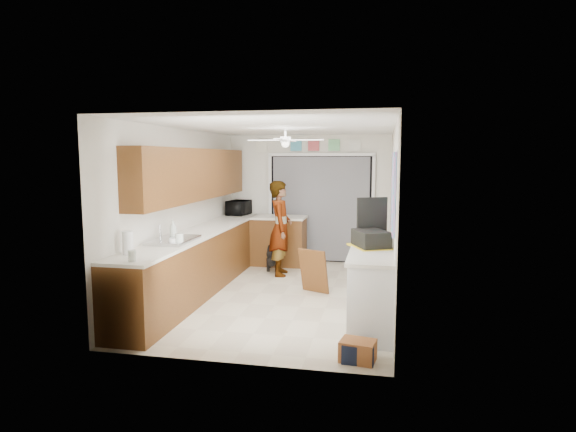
{
  "coord_description": "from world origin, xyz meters",
  "views": [
    {
      "loc": [
        1.46,
        -6.94,
        2.06
      ],
      "look_at": [
        0.0,
        0.4,
        1.15
      ],
      "focal_mm": 30.0,
      "sensor_mm": 36.0,
      "label": 1
    }
  ],
  "objects_px": {
    "cardboard_box": "(358,351)",
    "man": "(281,228)",
    "microwave": "(239,208)",
    "dog": "(273,257)",
    "soap_bottle": "(173,229)",
    "cup": "(173,241)",
    "paper_towel_roll": "(128,243)",
    "suitcase": "(371,239)",
    "navy_crate": "(359,352)"
  },
  "relations": [
    {
      "from": "cup",
      "to": "dog",
      "type": "bearing_deg",
      "value": 76.26
    },
    {
      "from": "paper_towel_roll",
      "to": "suitcase",
      "type": "height_order",
      "value": "paper_towel_roll"
    },
    {
      "from": "paper_towel_roll",
      "to": "soap_bottle",
      "type": "bearing_deg",
      "value": 87.23
    },
    {
      "from": "microwave",
      "to": "dog",
      "type": "height_order",
      "value": "microwave"
    },
    {
      "from": "soap_bottle",
      "to": "cup",
      "type": "height_order",
      "value": "soap_bottle"
    },
    {
      "from": "navy_crate",
      "to": "dog",
      "type": "xyz_separation_m",
      "value": [
        -1.76,
        3.75,
        0.15
      ]
    },
    {
      "from": "cup",
      "to": "cardboard_box",
      "type": "xyz_separation_m",
      "value": [
        2.43,
        -0.97,
        -0.88
      ]
    },
    {
      "from": "soap_bottle",
      "to": "navy_crate",
      "type": "height_order",
      "value": "soap_bottle"
    },
    {
      "from": "soap_bottle",
      "to": "navy_crate",
      "type": "relative_size",
      "value": 0.84
    },
    {
      "from": "suitcase",
      "to": "navy_crate",
      "type": "height_order",
      "value": "suitcase"
    },
    {
      "from": "cup",
      "to": "dog",
      "type": "relative_size",
      "value": 0.18
    },
    {
      "from": "cardboard_box",
      "to": "dog",
      "type": "bearing_deg",
      "value": 115.08
    },
    {
      "from": "paper_towel_roll",
      "to": "suitcase",
      "type": "relative_size",
      "value": 0.57
    },
    {
      "from": "paper_towel_roll",
      "to": "dog",
      "type": "xyz_separation_m",
      "value": [
        0.93,
        3.45,
        -0.83
      ]
    },
    {
      "from": "cardboard_box",
      "to": "dog",
      "type": "relative_size",
      "value": 0.56
    },
    {
      "from": "paper_towel_roll",
      "to": "dog",
      "type": "distance_m",
      "value": 3.67
    },
    {
      "from": "microwave",
      "to": "paper_towel_roll",
      "type": "distance_m",
      "value": 3.97
    },
    {
      "from": "suitcase",
      "to": "cardboard_box",
      "type": "distance_m",
      "value": 1.65
    },
    {
      "from": "cup",
      "to": "suitcase",
      "type": "distance_m",
      "value": 2.54
    },
    {
      "from": "cup",
      "to": "man",
      "type": "distance_m",
      "value": 2.59
    },
    {
      "from": "microwave",
      "to": "dog",
      "type": "xyz_separation_m",
      "value": [
        0.8,
        -0.52,
        -0.84
      ]
    },
    {
      "from": "cup",
      "to": "suitcase",
      "type": "height_order",
      "value": "suitcase"
    },
    {
      "from": "microwave",
      "to": "soap_bottle",
      "type": "distance_m",
      "value": 2.85
    },
    {
      "from": "navy_crate",
      "to": "cardboard_box",
      "type": "bearing_deg",
      "value": 180.0
    },
    {
      "from": "suitcase",
      "to": "man",
      "type": "relative_size",
      "value": 0.29
    },
    {
      "from": "cardboard_box",
      "to": "dog",
      "type": "distance_m",
      "value": 4.14
    },
    {
      "from": "paper_towel_roll",
      "to": "suitcase",
      "type": "distance_m",
      "value": 2.96
    },
    {
      "from": "microwave",
      "to": "cup",
      "type": "relative_size",
      "value": 4.5
    },
    {
      "from": "soap_bottle",
      "to": "dog",
      "type": "relative_size",
      "value": 0.43
    },
    {
      "from": "cup",
      "to": "paper_towel_roll",
      "type": "relative_size",
      "value": 0.41
    },
    {
      "from": "microwave",
      "to": "dog",
      "type": "bearing_deg",
      "value": -116.18
    },
    {
      "from": "soap_bottle",
      "to": "cup",
      "type": "relative_size",
      "value": 2.36
    },
    {
      "from": "suitcase",
      "to": "man",
      "type": "xyz_separation_m",
      "value": [
        -1.61,
        2.05,
        -0.21
      ]
    },
    {
      "from": "man",
      "to": "dog",
      "type": "height_order",
      "value": "man"
    },
    {
      "from": "cup",
      "to": "navy_crate",
      "type": "height_order",
      "value": "cup"
    },
    {
      "from": "cup",
      "to": "dog",
      "type": "distance_m",
      "value": 2.95
    },
    {
      "from": "cardboard_box",
      "to": "man",
      "type": "height_order",
      "value": "man"
    },
    {
      "from": "cardboard_box",
      "to": "navy_crate",
      "type": "height_order",
      "value": "cardboard_box"
    },
    {
      "from": "microwave",
      "to": "dog",
      "type": "relative_size",
      "value": 0.83
    },
    {
      "from": "paper_towel_roll",
      "to": "man",
      "type": "distance_m",
      "value": 3.32
    },
    {
      "from": "microwave",
      "to": "suitcase",
      "type": "relative_size",
      "value": 1.07
    },
    {
      "from": "paper_towel_roll",
      "to": "cardboard_box",
      "type": "height_order",
      "value": "paper_towel_roll"
    },
    {
      "from": "cardboard_box",
      "to": "navy_crate",
      "type": "xyz_separation_m",
      "value": [
        0.01,
        0.0,
        -0.01
      ]
    },
    {
      "from": "suitcase",
      "to": "cardboard_box",
      "type": "relative_size",
      "value": 1.38
    },
    {
      "from": "paper_towel_roll",
      "to": "navy_crate",
      "type": "distance_m",
      "value": 2.89
    },
    {
      "from": "cardboard_box",
      "to": "man",
      "type": "relative_size",
      "value": 0.21
    },
    {
      "from": "microwave",
      "to": "paper_towel_roll",
      "type": "height_order",
      "value": "microwave"
    },
    {
      "from": "navy_crate",
      "to": "dog",
      "type": "distance_m",
      "value": 4.15
    },
    {
      "from": "soap_bottle",
      "to": "man",
      "type": "relative_size",
      "value": 0.16
    },
    {
      "from": "soap_bottle",
      "to": "man",
      "type": "height_order",
      "value": "man"
    }
  ]
}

